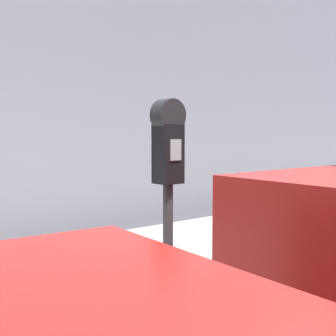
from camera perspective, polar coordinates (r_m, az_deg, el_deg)
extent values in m
cube|color=#9E9B96|center=(4.38, -3.85, -12.81)|extent=(24.00, 2.80, 0.13)
cube|color=gray|center=(6.12, -15.66, 17.69)|extent=(24.00, 0.30, 5.56)
cylinder|color=#2D2D30|center=(3.06, 0.00, -10.37)|extent=(0.07, 0.07, 0.91)
cube|color=black|center=(2.96, 0.00, 1.72)|extent=(0.16, 0.14, 0.38)
cube|color=gray|center=(2.90, 0.93, 2.22)|extent=(0.09, 0.01, 0.13)
cylinder|color=black|center=(2.96, 0.00, 6.45)|extent=(0.21, 0.11, 0.21)
cylinder|color=black|center=(3.18, 19.25, -14.35)|extent=(0.71, 0.23, 0.71)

